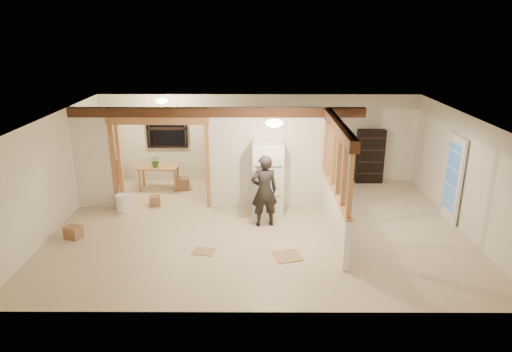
{
  "coord_description": "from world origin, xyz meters",
  "views": [
    {
      "loc": [
        -0.03,
        -9.44,
        4.35
      ],
      "look_at": [
        -0.07,
        0.4,
        1.07
      ],
      "focal_mm": 32.0,
      "sensor_mm": 36.0,
      "label": 1
    }
  ],
  "objects_px": {
    "work_table": "(159,178)",
    "woman": "(264,191)",
    "shop_vac": "(111,173)",
    "bookshelf": "(370,156)",
    "refrigerator": "(268,179)"
  },
  "relations": [
    {
      "from": "woman",
      "to": "bookshelf",
      "type": "distance_m",
      "value": 4.26
    },
    {
      "from": "shop_vac",
      "to": "bookshelf",
      "type": "height_order",
      "value": "bookshelf"
    },
    {
      "from": "refrigerator",
      "to": "shop_vac",
      "type": "distance_m",
      "value": 4.89
    },
    {
      "from": "refrigerator",
      "to": "work_table",
      "type": "distance_m",
      "value": 3.42
    },
    {
      "from": "woman",
      "to": "shop_vac",
      "type": "height_order",
      "value": "woman"
    },
    {
      "from": "shop_vac",
      "to": "work_table",
      "type": "bearing_deg",
      "value": -15.49
    },
    {
      "from": "refrigerator",
      "to": "work_table",
      "type": "relative_size",
      "value": 1.66
    },
    {
      "from": "work_table",
      "to": "shop_vac",
      "type": "height_order",
      "value": "shop_vac"
    },
    {
      "from": "refrigerator",
      "to": "shop_vac",
      "type": "relative_size",
      "value": 2.57
    },
    {
      "from": "refrigerator",
      "to": "bookshelf",
      "type": "bearing_deg",
      "value": 37.41
    },
    {
      "from": "work_table",
      "to": "woman",
      "type": "bearing_deg",
      "value": -34.54
    },
    {
      "from": "refrigerator",
      "to": "bookshelf",
      "type": "relative_size",
      "value": 1.13
    },
    {
      "from": "work_table",
      "to": "bookshelf",
      "type": "bearing_deg",
      "value": 10.87
    },
    {
      "from": "work_table",
      "to": "shop_vac",
      "type": "relative_size",
      "value": 1.55
    },
    {
      "from": "work_table",
      "to": "bookshelf",
      "type": "xyz_separation_m",
      "value": [
        5.91,
        0.63,
        0.44
      ]
    }
  ]
}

